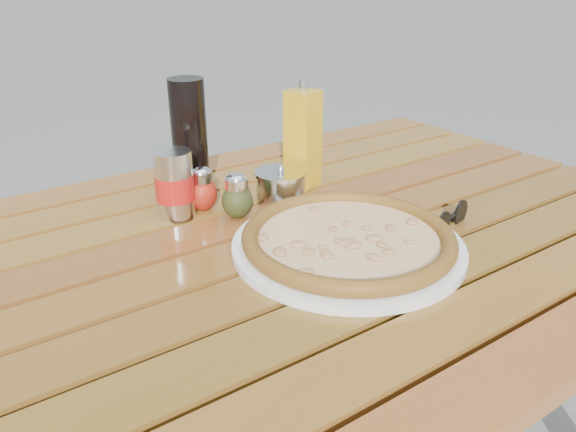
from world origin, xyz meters
TOP-DOWN VIEW (x-y plane):
  - table at (0.00, -0.00)m, footprint 1.40×0.90m
  - plate at (0.04, -0.08)m, footprint 0.45×0.45m
  - pizza at (0.04, -0.08)m, footprint 0.36×0.36m
  - pepper_shaker at (-0.07, 0.19)m, footprint 0.06×0.06m
  - oregano_shaker at (-0.04, 0.12)m, footprint 0.07×0.07m
  - dark_bottle at (-0.05, 0.27)m, footprint 0.08×0.08m
  - soda_can at (-0.12, 0.19)m, footprint 0.09×0.09m
  - olive_oil_cruet at (0.15, 0.18)m, footprint 0.07×0.07m
  - parmesan_tin at (0.06, 0.14)m, footprint 0.11×0.11m
  - sunglasses at (0.24, -0.12)m, footprint 0.11×0.05m

SIDE VIEW (x-z plane):
  - table at x=0.00m, z-range 0.30..1.05m
  - plate at x=0.04m, z-range 0.75..0.76m
  - sunglasses at x=0.24m, z-range 0.74..0.79m
  - pizza at x=0.04m, z-range 0.76..0.79m
  - parmesan_tin at x=0.06m, z-range 0.74..0.82m
  - pepper_shaker at x=-0.07m, z-range 0.75..0.83m
  - oregano_shaker at x=-0.04m, z-range 0.75..0.83m
  - soda_can at x=-0.12m, z-range 0.75..0.87m
  - olive_oil_cruet at x=0.15m, z-range 0.74..0.95m
  - dark_bottle at x=-0.05m, z-range 0.75..0.97m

